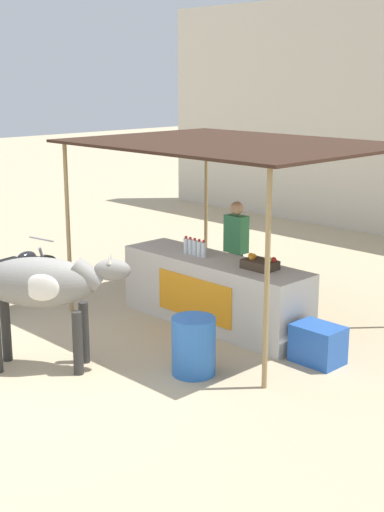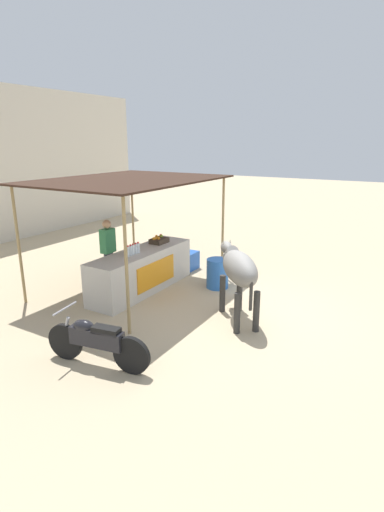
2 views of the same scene
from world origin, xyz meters
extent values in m
plane|color=tan|center=(0.00, 0.00, 0.00)|extent=(60.00, 60.00, 0.00)
cube|color=beige|center=(0.00, 2.20, 0.48)|extent=(3.00, 0.80, 0.96)
cube|color=orange|center=(0.00, 1.79, 0.48)|extent=(1.40, 0.02, 0.58)
cube|color=#382319|center=(0.00, 2.50, 2.55)|extent=(4.20, 3.20, 0.04)
cylinder|color=#997F51|center=(-1.89, 1.06, 1.27)|extent=(0.06, 0.06, 2.55)
cylinder|color=#997F51|center=(1.89, 1.06, 1.27)|extent=(0.06, 0.06, 2.55)
cylinder|color=#997F51|center=(-1.89, 3.94, 1.27)|extent=(0.06, 0.06, 2.55)
cylinder|color=#997F51|center=(1.89, 3.94, 1.27)|extent=(0.06, 0.06, 2.55)
cylinder|color=silver|center=(-0.53, 2.15, 1.07)|extent=(0.07, 0.07, 0.22)
cylinder|color=red|center=(-0.53, 2.15, 1.19)|extent=(0.04, 0.04, 0.03)
cylinder|color=silver|center=(-0.44, 2.15, 1.07)|extent=(0.07, 0.07, 0.22)
cylinder|color=red|center=(-0.44, 2.15, 1.19)|extent=(0.04, 0.04, 0.03)
cylinder|color=silver|center=(-0.35, 2.15, 1.07)|extent=(0.07, 0.07, 0.22)
cylinder|color=red|center=(-0.35, 2.15, 1.19)|extent=(0.04, 0.04, 0.03)
cylinder|color=silver|center=(-0.26, 2.15, 1.07)|extent=(0.07, 0.07, 0.22)
cylinder|color=red|center=(-0.26, 2.15, 1.19)|extent=(0.04, 0.04, 0.03)
cylinder|color=silver|center=(-0.17, 2.15, 1.07)|extent=(0.07, 0.07, 0.22)
cylinder|color=red|center=(-0.17, 2.15, 1.19)|extent=(0.04, 0.04, 0.03)
cube|color=#3F3326|center=(0.78, 2.25, 1.02)|extent=(0.44, 0.32, 0.12)
sphere|color=orange|center=(0.68, 2.19, 1.11)|extent=(0.08, 0.08, 0.08)
sphere|color=orange|center=(0.82, 2.35, 1.11)|extent=(0.08, 0.08, 0.08)
sphere|color=orange|center=(0.60, 2.27, 1.11)|extent=(0.08, 0.08, 0.08)
sphere|color=#B21E19|center=(0.96, 2.32, 1.11)|extent=(0.08, 0.08, 0.08)
sphere|color=orange|center=(0.66, 2.27, 1.11)|extent=(0.08, 0.08, 0.08)
sphere|color=#8CB22D|center=(0.92, 2.27, 1.11)|extent=(0.08, 0.08, 0.08)
cylinder|color=#383842|center=(-0.28, 2.95, 0.44)|extent=(0.22, 0.22, 0.88)
cube|color=#337F4C|center=(-0.28, 2.95, 1.16)|extent=(0.34, 0.20, 0.56)
sphere|color=tan|center=(-0.28, 2.95, 1.55)|extent=(0.20, 0.20, 0.20)
cube|color=blue|center=(1.87, 2.10, 0.24)|extent=(0.60, 0.44, 0.48)
cylinder|color=blue|center=(1.04, 0.76, 0.35)|extent=(0.52, 0.52, 0.70)
ellipsoid|color=gray|center=(-0.39, -0.42, 1.08)|extent=(1.39, 1.32, 0.60)
cylinder|color=#302F2D|center=(-0.15, 0.04, 0.39)|extent=(0.12, 0.12, 0.78)
cylinder|color=#302F2D|center=(0.10, -0.23, 0.39)|extent=(0.12, 0.12, 0.78)
cylinder|color=#302F2D|center=(-0.87, -0.61, 0.39)|extent=(0.12, 0.12, 0.78)
cylinder|color=#302F2D|center=(-0.63, -0.88, 0.39)|extent=(0.12, 0.12, 0.78)
cylinder|color=gray|center=(0.05, -0.02, 1.19)|extent=(0.49, 0.48, 0.41)
ellipsoid|color=gray|center=(0.28, 0.18, 1.25)|extent=(0.47, 0.46, 0.26)
cone|color=beige|center=(0.21, 0.22, 1.39)|extent=(0.05, 0.05, 0.10)
cone|color=beige|center=(0.31, 0.11, 1.39)|extent=(0.05, 0.05, 0.10)
cylinder|color=#302F2D|center=(-0.88, -0.86, 0.81)|extent=(0.06, 0.06, 0.60)
ellipsoid|color=silver|center=(-0.17, -0.52, 1.08)|extent=(0.39, 0.37, 0.32)
cylinder|color=black|center=(-3.08, 1.39, 0.30)|extent=(0.18, 0.60, 0.60)
cylinder|color=black|center=(-2.88, 0.20, 0.30)|extent=(0.18, 0.60, 0.60)
cube|color=black|center=(-2.98, 0.80, 0.48)|extent=(0.33, 0.92, 0.28)
ellipsoid|color=black|center=(-3.02, 1.01, 0.64)|extent=(0.26, 0.39, 0.20)
cube|color=black|center=(-2.95, 0.62, 0.64)|extent=(0.25, 0.46, 0.10)
cylinder|color=#99999E|center=(-3.07, 1.34, 0.88)|extent=(0.55, 0.12, 0.03)
cylinder|color=#99999E|center=(-3.08, 1.37, 0.50)|extent=(0.08, 0.21, 0.49)
camera|label=1|loc=(6.68, -4.77, 3.46)|focal=50.00mm
camera|label=2|loc=(-6.99, -3.27, 3.40)|focal=28.00mm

